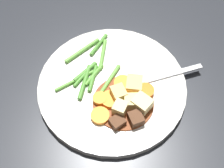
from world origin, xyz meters
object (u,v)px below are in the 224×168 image
(carrot_slice_3, at_px, (145,91))
(carrot_slice_5, at_px, (100,116))
(carrot_slice_6, at_px, (100,99))
(potato_chunk_1, at_px, (120,109))
(meat_chunk_0, at_px, (136,119))
(carrot_slice_2, at_px, (111,100))
(dinner_plate, at_px, (112,86))
(carrot_slice_0, at_px, (127,91))
(potato_chunk_3, at_px, (132,102))
(meat_chunk_1, at_px, (117,122))
(potato_chunk_0, at_px, (119,94))
(carrot_slice_4, at_px, (123,84))
(carrot_slice_1, at_px, (137,95))
(potato_chunk_4, at_px, (134,85))
(fork, at_px, (156,78))
(potato_chunk_2, at_px, (142,104))

(carrot_slice_3, bearing_deg, carrot_slice_5, -96.44)
(carrot_slice_6, bearing_deg, potato_chunk_1, 19.17)
(meat_chunk_0, bearing_deg, carrot_slice_2, -170.06)
(dinner_plate, relative_size, carrot_slice_5, 8.48)
(dinner_plate, xyz_separation_m, meat_chunk_0, (0.08, -0.01, 0.02))
(carrot_slice_0, bearing_deg, potato_chunk_3, -20.47)
(carrot_slice_5, distance_m, potato_chunk_1, 0.04)
(carrot_slice_5, xyz_separation_m, meat_chunk_1, (0.03, 0.02, 0.00))
(potato_chunk_3, bearing_deg, potato_chunk_0, -161.90)
(potato_chunk_1, bearing_deg, carrot_slice_0, 124.68)
(carrot_slice_3, xyz_separation_m, carrot_slice_4, (-0.04, -0.02, 0.00))
(carrot_slice_1, xyz_separation_m, potato_chunk_4, (-0.02, 0.01, 0.01))
(carrot_slice_0, relative_size, carrot_slice_3, 1.05)
(potato_chunk_3, xyz_separation_m, fork, (-0.02, 0.07, -0.01))
(potato_chunk_4, height_order, meat_chunk_0, potato_chunk_4)
(carrot_slice_1, height_order, potato_chunk_4, potato_chunk_4)
(carrot_slice_1, distance_m, potato_chunk_0, 0.04)
(carrot_slice_5, relative_size, fork, 0.19)
(potato_chunk_3, bearing_deg, carrot_slice_0, 159.53)
(dinner_plate, bearing_deg, meat_chunk_1, -31.28)
(potato_chunk_1, bearing_deg, carrot_slice_4, 136.32)
(carrot_slice_4, height_order, meat_chunk_0, meat_chunk_0)
(carrot_slice_1, distance_m, meat_chunk_1, 0.07)
(carrot_slice_2, xyz_separation_m, meat_chunk_1, (0.04, -0.02, 0.00))
(potato_chunk_1, relative_size, potato_chunk_2, 0.83)
(dinner_plate, bearing_deg, carrot_slice_1, 21.30)
(potato_chunk_0, xyz_separation_m, potato_chunk_4, (0.00, 0.04, -0.00))
(potato_chunk_4, bearing_deg, carrot_slice_4, -142.00)
(carrot_slice_3, xyz_separation_m, meat_chunk_1, (0.02, -0.08, 0.00))
(dinner_plate, xyz_separation_m, potato_chunk_0, (0.03, -0.01, 0.02))
(potato_chunk_2, relative_size, meat_chunk_1, 1.32)
(potato_chunk_0, xyz_separation_m, potato_chunk_1, (0.02, -0.02, 0.00))
(carrot_slice_5, bearing_deg, fork, 89.93)
(carrot_slice_4, xyz_separation_m, carrot_slice_6, (0.00, -0.05, 0.00))
(potato_chunk_1, distance_m, meat_chunk_0, 0.03)
(carrot_slice_2, height_order, meat_chunk_0, meat_chunk_0)
(dinner_plate, xyz_separation_m, potato_chunk_1, (0.05, -0.02, 0.02))
(carrot_slice_6, relative_size, fork, 0.15)
(fork, bearing_deg, carrot_slice_2, -98.12)
(carrot_slice_6, bearing_deg, carrot_slice_3, 63.65)
(dinner_plate, distance_m, carrot_slice_6, 0.04)
(carrot_slice_2, distance_m, carrot_slice_5, 0.04)
(carrot_slice_5, xyz_separation_m, fork, (0.00, 0.13, -0.00))
(dinner_plate, height_order, carrot_slice_5, carrot_slice_5)
(meat_chunk_1, bearing_deg, fork, 103.64)
(potato_chunk_0, distance_m, potato_chunk_2, 0.05)
(carrot_slice_2, distance_m, carrot_slice_3, 0.07)
(potato_chunk_2, relative_size, meat_chunk_0, 1.23)
(carrot_slice_0, bearing_deg, meat_chunk_1, -53.37)
(carrot_slice_0, relative_size, carrot_slice_1, 1.15)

